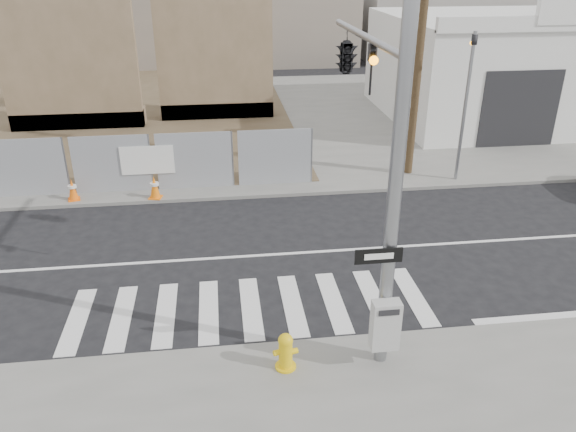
{
  "coord_description": "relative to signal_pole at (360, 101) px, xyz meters",
  "views": [
    {
      "loc": [
        -0.55,
        -13.65,
        7.66
      ],
      "look_at": [
        1.15,
        -0.48,
        1.4
      ],
      "focal_mm": 35.0,
      "sensor_mm": 36.0,
      "label": 1
    }
  ],
  "objects": [
    {
      "name": "far_signal_pole",
      "position": [
        5.51,
        6.65,
        -1.3
      ],
      "size": [
        0.16,
        0.2,
        5.6
      ],
      "color": "gray",
      "rests_on": "sidewalk_far"
    },
    {
      "name": "ground",
      "position": [
        -2.49,
        2.05,
        -4.78
      ],
      "size": [
        100.0,
        100.0,
        0.0
      ],
      "primitive_type": "plane",
      "color": "black",
      "rests_on": "ground"
    },
    {
      "name": "traffic_cone_c",
      "position": [
        -7.97,
        6.46,
        -4.3
      ],
      "size": [
        0.46,
        0.46,
        0.73
      ],
      "rotation": [
        0.0,
        0.0,
        0.24
      ],
      "color": "#FF650D",
      "rests_on": "sidewalk_far"
    },
    {
      "name": "signal_pole",
      "position": [
        0.0,
        0.0,
        0.0
      ],
      "size": [
        0.96,
        5.87,
        7.0
      ],
      "color": "gray",
      "rests_on": "sidewalk_near"
    },
    {
      "name": "concrete_wall_left",
      "position": [
        -9.49,
        15.13,
        -1.4
      ],
      "size": [
        6.0,
        1.3,
        8.0
      ],
      "color": "brown",
      "rests_on": "sidewalk_far"
    },
    {
      "name": "sidewalk_far",
      "position": [
        -2.49,
        16.05,
        -4.72
      ],
      "size": [
        50.0,
        20.0,
        0.12
      ],
      "primitive_type": "cube",
      "color": "slate",
      "rests_on": "ground"
    },
    {
      "name": "traffic_cone_d",
      "position": [
        -5.26,
        6.27,
        -4.28
      ],
      "size": [
        0.49,
        0.49,
        0.78
      ],
      "rotation": [
        0.0,
        0.0,
        -0.24
      ],
      "color": "orange",
      "rests_on": "sidewalk_far"
    },
    {
      "name": "fire_hydrant",
      "position": [
        -1.96,
        -2.79,
        -4.26
      ],
      "size": [
        0.52,
        0.52,
        0.8
      ],
      "rotation": [
        0.0,
        0.0,
        0.27
      ],
      "color": "yellow",
      "rests_on": "sidewalk_near"
    },
    {
      "name": "auto_shop",
      "position": [
        11.5,
        15.01,
        -2.25
      ],
      "size": [
        12.0,
        10.2,
        5.95
      ],
      "color": "silver",
      "rests_on": "sidewalk_far"
    },
    {
      "name": "utility_pole_right",
      "position": [
        4.01,
        7.55,
        0.42
      ],
      "size": [
        1.6,
        0.28,
        10.0
      ],
      "color": "#443620",
      "rests_on": "sidewalk_far"
    },
    {
      "name": "concrete_wall_right",
      "position": [
        -2.99,
        16.13,
        -1.4
      ],
      "size": [
        5.5,
        1.3,
        8.0
      ],
      "color": "brown",
      "rests_on": "sidewalk_far"
    }
  ]
}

